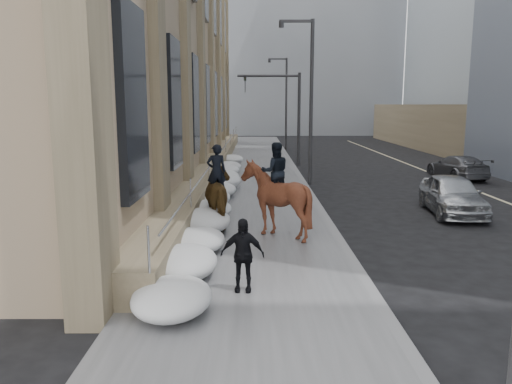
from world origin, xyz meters
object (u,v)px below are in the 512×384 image
car_silver (452,194)px  mounted_horse_right (275,196)px  car_grey (457,167)px  pedestrian (242,255)px  mounted_horse_left (222,195)px

car_silver → mounted_horse_right: bearing=-146.4°
mounted_horse_right → car_grey: 16.32m
car_silver → pedestrian: bearing=-127.5°
pedestrian → car_silver: (7.48, 7.97, -0.17)m
mounted_horse_left → mounted_horse_right: 2.05m
car_grey → pedestrian: bearing=49.2°
mounted_horse_right → car_grey: size_ratio=0.63×
pedestrian → car_grey: 20.39m
pedestrian → car_grey: pedestrian is taller
mounted_horse_left → mounted_horse_right: (1.65, -1.20, 0.17)m
mounted_horse_right → car_grey: (10.42, 12.54, -0.68)m
car_silver → car_grey: (3.79, 9.02, -0.10)m
car_silver → car_grey: 9.78m
mounted_horse_left → mounted_horse_right: mounted_horse_right is taller
mounted_horse_left → car_grey: (12.07, 11.33, -0.51)m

